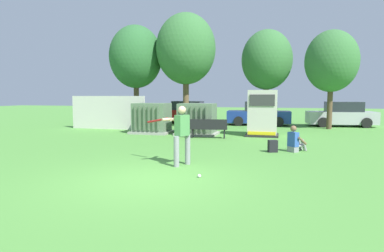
% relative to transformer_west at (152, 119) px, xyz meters
% --- Properties ---
extents(ground_plane, '(96.00, 96.00, 0.00)m').
position_rel_transformer_west_xyz_m(ground_plane, '(3.69, -9.19, -0.79)').
color(ground_plane, '#51933D').
extents(fence_panel, '(4.80, 0.12, 2.00)m').
position_rel_transformer_west_xyz_m(fence_panel, '(-3.38, 1.31, 0.21)').
color(fence_panel, beige).
rests_on(fence_panel, ground).
extents(transformer_west, '(2.10, 1.70, 1.62)m').
position_rel_transformer_west_xyz_m(transformer_west, '(0.00, 0.00, 0.00)').
color(transformer_west, '#9E9B93').
rests_on(transformer_west, ground).
extents(transformer_mid_west, '(2.10, 1.70, 1.62)m').
position_rel_transformer_west_xyz_m(transformer_mid_west, '(2.54, -0.04, 0.00)').
color(transformer_mid_west, '#9E9B93').
rests_on(transformer_mid_west, ground).
extents(generator_enclosure, '(1.60, 1.40, 2.30)m').
position_rel_transformer_west_xyz_m(generator_enclosure, '(5.83, 0.31, 0.35)').
color(generator_enclosure, '#262626').
rests_on(generator_enclosure, ground).
extents(park_bench, '(1.83, 0.61, 0.92)m').
position_rel_transformer_west_xyz_m(park_bench, '(3.39, -1.26, -0.25)').
color(park_bench, black).
rests_on(park_bench, ground).
extents(batter, '(1.54, 0.97, 1.74)m').
position_rel_transformer_west_xyz_m(batter, '(3.91, -7.37, 0.19)').
color(batter, gray).
rests_on(batter, ground).
extents(sports_ball, '(0.09, 0.09, 0.09)m').
position_rel_transformer_west_xyz_m(sports_ball, '(4.79, -8.64, -0.74)').
color(sports_ball, white).
rests_on(sports_ball, ground).
extents(seated_spectator, '(0.74, 0.74, 0.96)m').
position_rel_transformer_west_xyz_m(seated_spectator, '(7.24, -4.06, -0.41)').
color(seated_spectator, gray).
rests_on(seated_spectator, ground).
extents(backpack, '(0.37, 0.35, 0.44)m').
position_rel_transformer_west_xyz_m(backpack, '(6.46, -4.39, -0.57)').
color(backpack, black).
rests_on(backpack, ground).
extents(tree_left, '(3.48, 3.48, 6.65)m').
position_rel_transformer_west_xyz_m(tree_left, '(-2.66, 3.84, 3.77)').
color(tree_left, brown).
rests_on(tree_left, ground).
extents(tree_center_left, '(3.78, 3.78, 7.22)m').
position_rel_transformer_west_xyz_m(tree_center_left, '(0.79, 3.86, 4.16)').
color(tree_center_left, brown).
rests_on(tree_center_left, ground).
extents(tree_center_right, '(3.34, 3.34, 6.38)m').
position_rel_transformer_west_xyz_m(tree_center_right, '(5.73, 6.21, 3.59)').
color(tree_center_right, '#4C3828').
rests_on(tree_center_right, ground).
extents(tree_right, '(3.09, 3.09, 5.91)m').
position_rel_transformer_west_xyz_m(tree_right, '(9.56, 4.87, 3.27)').
color(tree_right, brown).
rests_on(tree_right, ground).
extents(parked_car_leftmost, '(4.33, 2.20, 1.62)m').
position_rel_transformer_west_xyz_m(parked_car_leftmost, '(-5.93, 6.62, -0.04)').
color(parked_car_leftmost, '#B2B2B7').
rests_on(parked_car_leftmost, ground).
extents(parked_car_left_of_center, '(4.24, 1.99, 1.62)m').
position_rel_transformer_west_xyz_m(parked_car_left_of_center, '(-0.00, 6.73, -0.04)').
color(parked_car_left_of_center, maroon).
rests_on(parked_car_left_of_center, ground).
extents(parked_car_right_of_center, '(4.29, 2.10, 1.62)m').
position_rel_transformer_west_xyz_m(parked_car_right_of_center, '(5.28, 6.35, -0.04)').
color(parked_car_right_of_center, navy).
rests_on(parked_car_right_of_center, ground).
extents(parked_car_rightmost, '(4.37, 2.27, 1.62)m').
position_rel_transformer_west_xyz_m(parked_car_rightmost, '(10.56, 6.83, -0.04)').
color(parked_car_rightmost, '#B2B2B7').
rests_on(parked_car_rightmost, ground).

